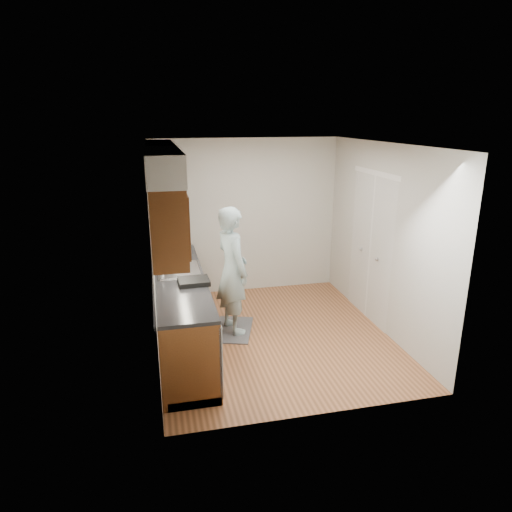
{
  "coord_description": "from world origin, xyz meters",
  "views": [
    {
      "loc": [
        -1.46,
        -5.36,
        2.81
      ],
      "look_at": [
        -0.18,
        0.25,
        1.05
      ],
      "focal_mm": 32.0,
      "sensor_mm": 36.0,
      "label": 1
    }
  ],
  "objects": [
    {
      "name": "floor",
      "position": [
        0.0,
        0.0,
        0.0
      ],
      "size": [
        3.5,
        3.5,
        0.0
      ],
      "primitive_type": "plane",
      "color": "#9D613B",
      "rests_on": "ground"
    },
    {
      "name": "ceiling",
      "position": [
        0.0,
        0.0,
        2.5
      ],
      "size": [
        3.5,
        3.5,
        0.0
      ],
      "primitive_type": "plane",
      "rotation": [
        3.14,
        0.0,
        0.0
      ],
      "color": "white",
      "rests_on": "wall_left"
    },
    {
      "name": "wall_left",
      "position": [
        -1.5,
        0.0,
        1.25
      ],
      "size": [
        0.02,
        3.5,
        2.5
      ],
      "primitive_type": "cube",
      "color": "#B7B7AC",
      "rests_on": "floor"
    },
    {
      "name": "wall_right",
      "position": [
        1.5,
        0.0,
        1.25
      ],
      "size": [
        0.02,
        3.5,
        2.5
      ],
      "primitive_type": "cube",
      "color": "#B7B7AC",
      "rests_on": "floor"
    },
    {
      "name": "wall_back",
      "position": [
        0.0,
        1.75,
        1.25
      ],
      "size": [
        3.0,
        0.02,
        2.5
      ],
      "primitive_type": "cube",
      "color": "#B7B7AC",
      "rests_on": "floor"
    },
    {
      "name": "counter",
      "position": [
        -1.2,
        -0.0,
        0.49
      ],
      "size": [
        0.64,
        2.8,
        1.3
      ],
      "color": "brown",
      "rests_on": "floor"
    },
    {
      "name": "upper_cabinets",
      "position": [
        -1.33,
        0.05,
        1.95
      ],
      "size": [
        0.47,
        2.8,
        1.21
      ],
      "color": "brown",
      "rests_on": "wall_left"
    },
    {
      "name": "closet_door",
      "position": [
        1.49,
        0.3,
        1.02
      ],
      "size": [
        0.02,
        1.22,
        2.05
      ],
      "primitive_type": "cube",
      "color": "white",
      "rests_on": "wall_right"
    },
    {
      "name": "floor_mat",
      "position": [
        -0.5,
        0.26,
        0.01
      ],
      "size": [
        0.7,
        0.93,
        0.02
      ],
      "primitive_type": "cube",
      "rotation": [
        0.0,
        0.0,
        -0.3
      ],
      "color": "#5B5B5E",
      "rests_on": "floor"
    },
    {
      "name": "person",
      "position": [
        -0.5,
        0.26,
        0.98
      ],
      "size": [
        0.63,
        0.78,
        1.94
      ],
      "primitive_type": "imported",
      "rotation": [
        0.0,
        0.0,
        1.86
      ],
      "color": "#91ADB1",
      "rests_on": "floor_mat"
    },
    {
      "name": "soap_bottle_a",
      "position": [
        -1.2,
        0.66,
        1.07
      ],
      "size": [
        0.13,
        0.13,
        0.27
      ],
      "primitive_type": "imported",
      "rotation": [
        0.0,
        0.0,
        0.28
      ],
      "color": "silver",
      "rests_on": "counter"
    },
    {
      "name": "soap_bottle_b",
      "position": [
        -1.09,
        0.7,
        1.04
      ],
      "size": [
        0.13,
        0.13,
        0.2
      ],
      "primitive_type": "imported",
      "rotation": [
        0.0,
        0.0,
        -0.86
      ],
      "color": "silver",
      "rests_on": "counter"
    },
    {
      "name": "soda_can",
      "position": [
        -1.09,
        0.53,
        1.01
      ],
      "size": [
        0.1,
        0.1,
        0.13
      ],
      "primitive_type": "cylinder",
      "rotation": [
        0.0,
        0.0,
        0.41
      ],
      "color": "#B21E30",
      "rests_on": "counter"
    },
    {
      "name": "steel_can",
      "position": [
        -1.16,
        0.58,
        1.0
      ],
      "size": [
        0.08,
        0.08,
        0.11
      ],
      "primitive_type": "cylinder",
      "rotation": [
        0.0,
        0.0,
        -0.31
      ],
      "color": "#A5A5AA",
      "rests_on": "counter"
    },
    {
      "name": "dish_rack",
      "position": [
        -1.05,
        -0.32,
        0.97
      ],
      "size": [
        0.36,
        0.31,
        0.06
      ],
      "primitive_type": "cube",
      "rotation": [
        0.0,
        0.0,
        0.02
      ],
      "color": "black",
      "rests_on": "counter"
    }
  ]
}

